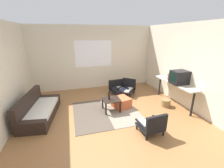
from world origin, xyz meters
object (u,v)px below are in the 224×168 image
Objects in this scene: console_shelf at (175,84)px; crt_television at (179,77)px; armchair_by_window at (118,88)px; clay_vase at (170,77)px; armchair_striped_foreground at (152,125)px; ottoman_orange at (121,103)px; glass_bottle at (109,96)px; wicker_basket at (166,103)px; coffee_table at (111,101)px; couch at (39,110)px; armchair_corner at (127,88)px.

crt_television reaches higher than console_shelf.
armchair_by_window is 2.07m from clay_vase.
armchair_striped_foreground reaches higher than ottoman_orange.
glass_bottle is at bearing -176.31° from clay_vase.
crt_television is 1.81× the size of glass_bottle.
console_shelf is 0.70m from wicker_basket.
coffee_table is at bearing -3.54° from glass_bottle.
armchair_by_window is 1.15× the size of armchair_striped_foreground.
console_shelf is (4.38, -0.35, 0.51)m from couch.
console_shelf reaches higher than coffee_table.
coffee_table is 1.56m from armchair_striped_foreground.
armchair_corner is 1.70m from clay_vase.
armchair_striped_foreground is 1.74m from wicker_basket.
glass_bottle is at bearing 173.37° from wicker_basket.
console_shelf is 6.52× the size of glass_bottle.
crt_television is 1.59× the size of clay_vase.
glass_bottle is at bearing 176.49° from console_shelf.
clay_vase is at bearing 0.93° from ottoman_orange.
armchair_corner is 1.82m from console_shelf.
coffee_table is at bearing 113.65° from armchair_striped_foreground.
armchair_by_window is at bearing 63.87° from coffee_table.
armchair_by_window is 2.24× the size of wicker_basket.
armchair_corner is (0.36, -0.17, 0.03)m from armchair_by_window.
glass_bottle is (-2.28, 0.14, -0.21)m from console_shelf.
crt_television is (1.56, -1.61, 0.78)m from armchair_by_window.
console_shelf is (1.58, 1.30, 0.46)m from armchair_striped_foreground.
armchair_by_window is 2.19m from console_shelf.
console_shelf reaches higher than armchair_corner.
wicker_basket is (1.24, 1.21, -0.14)m from armchair_striped_foreground.
armchair_striped_foreground is 0.72× the size of armchair_corner.
couch is 1.04× the size of console_shelf.
armchair_striped_foreground is (0.63, -1.43, -0.06)m from coffee_table.
glass_bottle is at bearing -118.57° from armchair_by_window.
armchair_striped_foreground is 1.19× the size of crt_television.
ottoman_orange is at bearing -121.27° from armchair_corner.
armchair_by_window is at bearing 134.01° from crt_television.
console_shelf is 3.61× the size of crt_television.
clay_vase is at bearing 89.59° from crt_television.
crt_television is at bearing -12.60° from ottoman_orange.
armchair_corner is (3.17, 0.94, 0.05)m from couch.
armchair_corner is at bearing 122.00° from wicker_basket.
crt_television is at bearing -6.48° from couch.
armchair_corner is 1.63m from wicker_basket.
armchair_striped_foreground is (2.79, -1.64, 0.05)m from couch.
clay_vase is at bearing 45.00° from armchair_striped_foreground.
console_shelf is 5.92× the size of wicker_basket.
crt_television is (1.20, -1.44, 0.75)m from armchair_corner.
crt_television reaches higher than clay_vase.
ottoman_orange is (0.38, 0.12, -0.15)m from coffee_table.
armchair_corner is 2.02m from crt_television.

